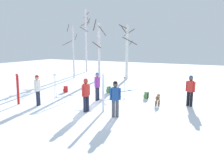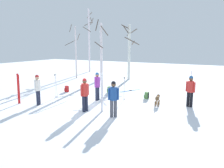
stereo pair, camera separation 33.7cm
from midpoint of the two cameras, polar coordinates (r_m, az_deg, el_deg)
ground_plane at (r=11.54m, az=-6.39°, el=-6.52°), size 60.00×60.00×0.00m
person_0 at (r=9.92m, az=1.37°, el=-3.39°), size 0.45×0.34×1.72m
person_1 at (r=12.98m, az=-3.20°, el=-0.12°), size 0.34×0.52×1.72m
person_2 at (r=12.39m, az=20.86°, el=-1.30°), size 0.51×0.34×1.72m
person_3 at (r=12.61m, az=-18.43°, el=-0.95°), size 0.34×0.48×1.72m
person_4 at (r=10.81m, az=-6.36°, el=-2.30°), size 0.34×0.51×1.72m
dog at (r=12.31m, az=12.76°, el=-3.78°), size 0.29×0.89×0.57m
ski_pair_planted_0 at (r=13.27m, az=20.85°, el=-0.68°), size 0.04×0.15×1.92m
ski_pair_planted_1 at (r=13.29m, az=-22.95°, el=-1.18°), size 0.09×0.16×1.75m
ski_pair_planted_2 at (r=10.73m, az=-1.80°, el=-2.37°), size 0.15×0.02×1.96m
ski_pair_lying_0 at (r=15.92m, az=5.44°, el=-1.76°), size 0.99×1.62×0.05m
ski_poles_0 at (r=14.04m, az=-14.08°, el=-0.30°), size 0.07×0.22×1.54m
ski_poles_1 at (r=13.01m, az=4.04°, el=-1.05°), size 0.07×0.22×1.44m
backpack_0 at (r=15.16m, az=-0.08°, el=-1.53°), size 0.30×0.27×0.44m
backpack_1 at (r=15.72m, az=-11.36°, el=-1.31°), size 0.32×0.34×0.44m
backpack_2 at (r=13.67m, az=9.87°, el=-3.01°), size 0.29×0.27×0.44m
water_bottle_0 at (r=14.14m, az=-3.26°, el=-2.82°), size 0.06×0.06×0.25m
birch_tree_0 at (r=27.22m, az=-5.73°, el=11.70°), size 1.30×1.29×7.67m
birch_tree_1 at (r=22.04m, az=-9.21°, el=8.59°), size 1.32×1.49×5.38m
birch_tree_2 at (r=20.82m, az=-2.42°, el=8.92°), size 1.14×0.97×5.76m
birch_tree_3 at (r=21.01m, az=5.05°, el=8.92°), size 1.81×1.67×5.26m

